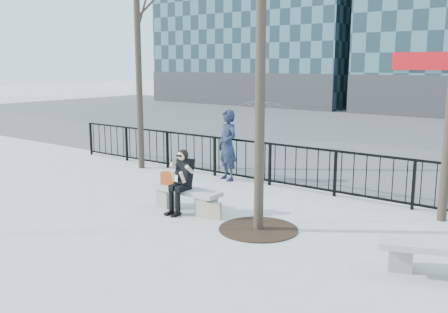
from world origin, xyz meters
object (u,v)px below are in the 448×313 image
Objects in this scene: bench_main at (186,197)px; bench_second at (441,257)px; standing_man at (228,145)px; seated_woman at (181,181)px.

bench_main is 0.93× the size of bench_second.
bench_second is 6.96m from standing_man.
standing_man is at bearing 108.75° from seated_woman.
bench_second is 5.21m from seated_woman.
bench_second is at bearing -6.28° from standing_man.
bench_second reaches higher than bench_main.
bench_main is at bearing 155.01° from bench_second.
bench_second is at bearing -3.29° from bench_main.
bench_main is 3.04m from standing_man.
standing_man is at bearing 131.75° from bench_second.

